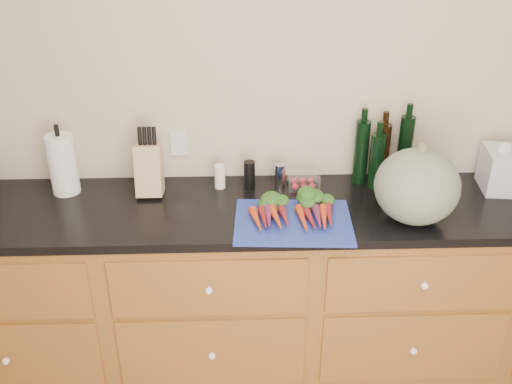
{
  "coord_description": "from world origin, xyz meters",
  "views": [
    {
      "loc": [
        -0.32,
        -0.91,
        2.18
      ],
      "look_at": [
        -0.25,
        1.2,
        1.06
      ],
      "focal_mm": 40.0,
      "sensor_mm": 36.0,
      "label": 1
    }
  ],
  "objects_px": {
    "tomato_box": "(303,180)",
    "knife_block": "(149,170)",
    "squash": "(417,186)",
    "cutting_board": "(293,222)",
    "paper_towel": "(63,164)",
    "carrots": "(292,211)"
  },
  "relations": [
    {
      "from": "paper_towel",
      "to": "tomato_box",
      "type": "height_order",
      "value": "paper_towel"
    },
    {
      "from": "cutting_board",
      "to": "carrots",
      "type": "bearing_deg",
      "value": 90.0
    },
    {
      "from": "cutting_board",
      "to": "squash",
      "type": "xyz_separation_m",
      "value": [
        0.51,
        0.01,
        0.15
      ]
    },
    {
      "from": "paper_towel",
      "to": "knife_block",
      "type": "relative_size",
      "value": 1.2
    },
    {
      "from": "paper_towel",
      "to": "tomato_box",
      "type": "bearing_deg",
      "value": 0.52
    },
    {
      "from": "paper_towel",
      "to": "cutting_board",
      "type": "bearing_deg",
      "value": -17.35
    },
    {
      "from": "cutting_board",
      "to": "squash",
      "type": "bearing_deg",
      "value": 1.61
    },
    {
      "from": "squash",
      "to": "paper_towel",
      "type": "distance_m",
      "value": 1.56
    },
    {
      "from": "cutting_board",
      "to": "paper_towel",
      "type": "xyz_separation_m",
      "value": [
        -1.02,
        0.32,
        0.13
      ]
    },
    {
      "from": "carrots",
      "to": "paper_towel",
      "type": "height_order",
      "value": "paper_towel"
    },
    {
      "from": "cutting_board",
      "to": "carrots",
      "type": "distance_m",
      "value": 0.05
    },
    {
      "from": "tomato_box",
      "to": "squash",
      "type": "bearing_deg",
      "value": -36.08
    },
    {
      "from": "cutting_board",
      "to": "paper_towel",
      "type": "height_order",
      "value": "paper_towel"
    },
    {
      "from": "carrots",
      "to": "cutting_board",
      "type": "bearing_deg",
      "value": -90.0
    },
    {
      "from": "paper_towel",
      "to": "knife_block",
      "type": "bearing_deg",
      "value": -2.92
    },
    {
      "from": "squash",
      "to": "tomato_box",
      "type": "relative_size",
      "value": 2.37
    },
    {
      "from": "paper_towel",
      "to": "squash",
      "type": "bearing_deg",
      "value": -11.26
    },
    {
      "from": "cutting_board",
      "to": "carrots",
      "type": "height_order",
      "value": "carrots"
    },
    {
      "from": "carrots",
      "to": "tomato_box",
      "type": "xyz_separation_m",
      "value": [
        0.08,
        0.29,
        -0.0
      ]
    },
    {
      "from": "paper_towel",
      "to": "tomato_box",
      "type": "relative_size",
      "value": 1.89
    },
    {
      "from": "paper_towel",
      "to": "tomato_box",
      "type": "distance_m",
      "value": 1.11
    },
    {
      "from": "tomato_box",
      "to": "knife_block",
      "type": "bearing_deg",
      "value": -177.58
    }
  ]
}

